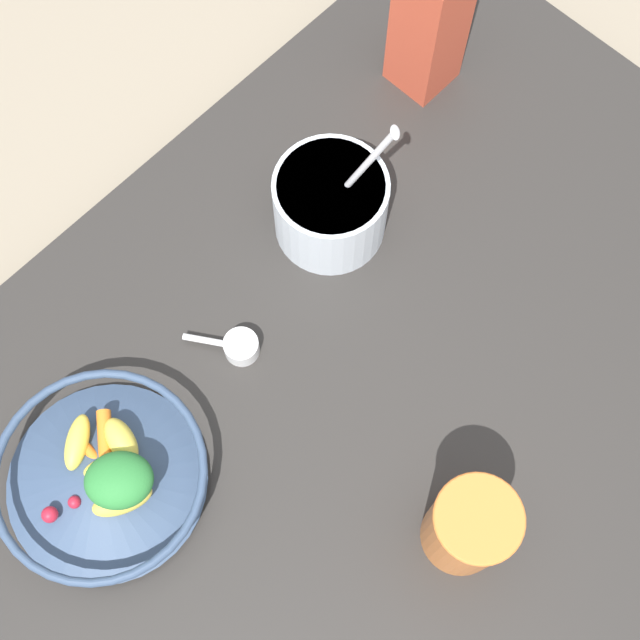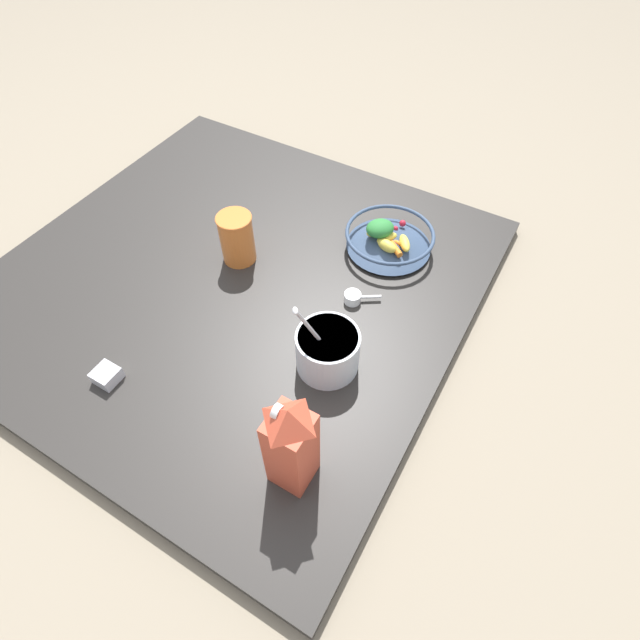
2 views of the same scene
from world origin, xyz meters
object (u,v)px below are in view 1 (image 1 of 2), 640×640
(yogurt_tub, at_px, (329,203))
(drinking_cup, at_px, (468,526))
(milk_carton, at_px, (430,12))
(fruit_bowl, at_px, (103,475))

(yogurt_tub, xyz_separation_m, drinking_cup, (-0.18, -0.37, 0.01))
(milk_carton, relative_size, drinking_cup, 1.80)
(fruit_bowl, xyz_separation_m, yogurt_tub, (0.41, 0.05, 0.02))
(fruit_bowl, relative_size, drinking_cup, 1.72)
(fruit_bowl, height_order, drinking_cup, drinking_cup)
(fruit_bowl, distance_m, drinking_cup, 0.40)
(milk_carton, distance_m, drinking_cup, 0.62)
(milk_carton, bearing_deg, fruit_bowl, -170.27)
(drinking_cup, bearing_deg, yogurt_tub, 64.15)
(milk_carton, distance_m, yogurt_tub, 0.27)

